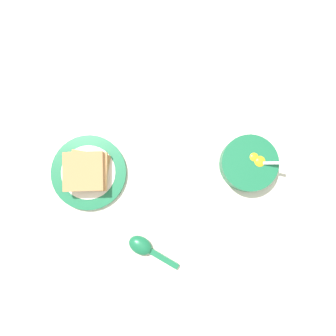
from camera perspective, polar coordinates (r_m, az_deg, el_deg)
name	(u,v)px	position (r m, az deg, el deg)	size (l,w,h in m)	color
ground_plane	(182,187)	(0.84, 2.38, -3.32)	(3.00, 3.00, 0.00)	silver
egg_bowl	(249,163)	(0.84, 13.88, 0.77)	(0.14, 0.14, 0.07)	#196B42
toast_plate	(89,173)	(0.85, -13.62, -0.78)	(0.19, 0.19, 0.01)	#196B42
toast_sandwich	(86,171)	(0.82, -14.03, -0.53)	(0.14, 0.14, 0.04)	tan
soup_spoon	(144,248)	(0.83, -4.18, -13.65)	(0.14, 0.05, 0.03)	#196B42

